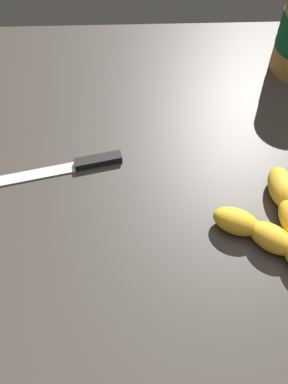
% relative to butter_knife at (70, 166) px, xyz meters
% --- Properties ---
extents(ground_plane, '(0.95, 0.76, 0.04)m').
position_rel_butter_knife_xyz_m(ground_plane, '(-0.13, -0.14, -0.02)').
color(ground_plane, '#38332D').
extents(butter_knife, '(0.06, 0.19, 0.01)m').
position_rel_butter_knife_xyz_m(butter_knife, '(0.00, 0.00, 0.00)').
color(butter_knife, silver).
rests_on(butter_knife, ground_plane).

